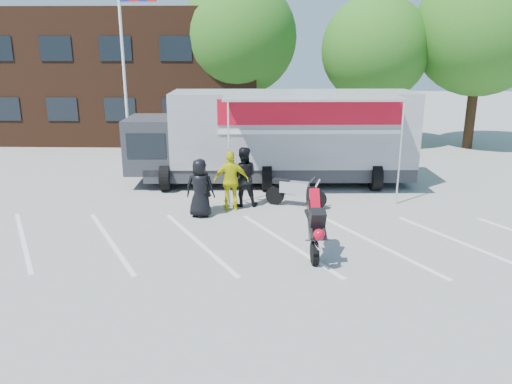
# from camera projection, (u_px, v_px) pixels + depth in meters

# --- Properties ---
(ground) EXTENTS (100.00, 100.00, 0.00)m
(ground) POSITION_uv_depth(u_px,v_px,m) (280.00, 258.00, 12.45)
(ground) COLOR gray
(ground) RESTS_ON ground
(parking_bay_lines) EXTENTS (18.09, 13.33, 0.01)m
(parking_bay_lines) POSITION_uv_depth(u_px,v_px,m) (280.00, 243.00, 13.41)
(parking_bay_lines) COLOR white
(parking_bay_lines) RESTS_ON ground
(office_building) EXTENTS (18.00, 8.00, 7.00)m
(office_building) POSITION_uv_depth(u_px,v_px,m) (104.00, 75.00, 29.04)
(office_building) COLOR #422415
(office_building) RESTS_ON ground
(flagpole) EXTENTS (1.61, 0.12, 8.00)m
(flagpole) POSITION_uv_depth(u_px,v_px,m) (128.00, 47.00, 20.82)
(flagpole) COLOR white
(flagpole) RESTS_ON ground
(tree_left) EXTENTS (6.12, 6.12, 8.64)m
(tree_left) POSITION_uv_depth(u_px,v_px,m) (239.00, 37.00, 26.31)
(tree_left) COLOR #382314
(tree_left) RESTS_ON ground
(tree_mid) EXTENTS (5.44, 5.44, 7.68)m
(tree_mid) POSITION_uv_depth(u_px,v_px,m) (375.00, 50.00, 25.32)
(tree_mid) COLOR #382314
(tree_mid) RESTS_ON ground
(tree_right) EXTENTS (6.46, 6.46, 9.12)m
(tree_right) POSITION_uv_depth(u_px,v_px,m) (481.00, 30.00, 24.44)
(tree_right) COLOR #382314
(tree_right) RESTS_ON ground
(transporter_truck) EXTENTS (11.18, 5.74, 3.49)m
(transporter_truck) POSITION_uv_depth(u_px,v_px,m) (279.00, 183.00, 19.37)
(transporter_truck) COLOR #9B9CA3
(transporter_truck) RESTS_ON ground
(parked_motorcycle) EXTENTS (2.21, 1.30, 1.10)m
(parked_motorcycle) POSITION_uv_depth(u_px,v_px,m) (296.00, 206.00, 16.48)
(parked_motorcycle) COLOR #BBBBC0
(parked_motorcycle) RESTS_ON ground
(stunt_bike_rider) EXTENTS (0.90, 1.71, 1.95)m
(stunt_bike_rider) POSITION_uv_depth(u_px,v_px,m) (310.00, 254.00, 12.72)
(stunt_bike_rider) COLOR black
(stunt_bike_rider) RESTS_ON ground
(spectator_leather_a) EXTENTS (0.92, 0.62, 1.82)m
(spectator_leather_a) POSITION_uv_depth(u_px,v_px,m) (200.00, 188.00, 15.28)
(spectator_leather_a) COLOR black
(spectator_leather_a) RESTS_ON ground
(spectator_leather_b) EXTENTS (0.69, 0.57, 1.63)m
(spectator_leather_b) POSITION_uv_depth(u_px,v_px,m) (203.00, 187.00, 15.82)
(spectator_leather_b) COLOR black
(spectator_leather_b) RESTS_ON ground
(spectator_leather_c) EXTENTS (1.02, 0.83, 1.97)m
(spectator_leather_c) POSITION_uv_depth(u_px,v_px,m) (243.00, 177.00, 16.31)
(spectator_leather_c) COLOR black
(spectator_leather_c) RESTS_ON ground
(spectator_hivis) EXTENTS (1.19, 0.64, 1.93)m
(spectator_hivis) POSITION_uv_depth(u_px,v_px,m) (231.00, 181.00, 15.90)
(spectator_hivis) COLOR yellow
(spectator_hivis) RESTS_ON ground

